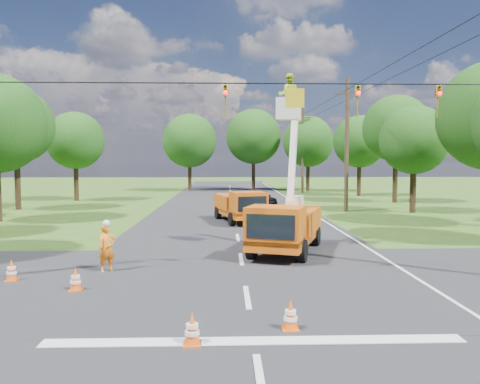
{
  "coord_description": "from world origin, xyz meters",
  "views": [
    {
      "loc": [
        -0.6,
        -12.89,
        3.91
      ],
      "look_at": [
        -0.02,
        5.84,
        2.6
      ],
      "focal_mm": 35.0,
      "sensor_mm": 36.0,
      "label": 1
    }
  ],
  "objects_px": {
    "tree_far_c": "(308,142)",
    "tree_right_e": "(360,142)",
    "ground_worker": "(107,248)",
    "pole_right_far": "(303,149)",
    "traffic_cone_1": "(291,315)",
    "traffic_cone_2": "(249,241)",
    "traffic_cone_3": "(273,226)",
    "distant_car": "(260,198)",
    "bucket_truck": "(286,214)",
    "tree_right_d": "(396,129)",
    "tree_left_f": "(75,141)",
    "tree_right_c": "(414,140)",
    "tree_far_a": "(190,141)",
    "tree_far_b": "(254,137)",
    "traffic_cone_5": "(12,271)",
    "traffic_cone_7": "(290,215)",
    "second_truck": "(240,206)",
    "tree_left_e": "(16,126)",
    "traffic_cone_4": "(75,279)",
    "pole_right_mid": "(347,143)",
    "traffic_cone_0": "(192,329)"
  },
  "relations": [
    {
      "from": "tree_far_c",
      "to": "tree_right_e",
      "type": "bearing_deg",
      "value": -58.44
    },
    {
      "from": "ground_worker",
      "to": "pole_right_far",
      "type": "height_order",
      "value": "pole_right_far"
    },
    {
      "from": "pole_right_far",
      "to": "tree_far_c",
      "type": "bearing_deg",
      "value": 63.43
    },
    {
      "from": "traffic_cone_1",
      "to": "tree_far_c",
      "type": "distance_m",
      "value": 47.64
    },
    {
      "from": "traffic_cone_2",
      "to": "traffic_cone_3",
      "type": "xyz_separation_m",
      "value": [
        1.55,
        4.57,
        0.0
      ]
    },
    {
      "from": "distant_car",
      "to": "bucket_truck",
      "type": "bearing_deg",
      "value": -114.36
    },
    {
      "from": "pole_right_far",
      "to": "tree_far_c",
      "type": "distance_m",
      "value": 2.43
    },
    {
      "from": "tree_right_d",
      "to": "tree_left_f",
      "type": "bearing_deg",
      "value": 174.21
    },
    {
      "from": "traffic_cone_1",
      "to": "tree_right_c",
      "type": "distance_m",
      "value": 27.0
    },
    {
      "from": "bucket_truck",
      "to": "distant_car",
      "type": "distance_m",
      "value": 20.38
    },
    {
      "from": "pole_right_far",
      "to": "tree_right_e",
      "type": "distance_m",
      "value": 7.32
    },
    {
      "from": "tree_far_a",
      "to": "tree_far_b",
      "type": "xyz_separation_m",
      "value": [
        8.0,
        2.0,
        0.62
      ]
    },
    {
      "from": "traffic_cone_5",
      "to": "traffic_cone_7",
      "type": "distance_m",
      "value": 18.5
    },
    {
      "from": "traffic_cone_3",
      "to": "tree_right_c",
      "type": "relative_size",
      "value": 0.09
    },
    {
      "from": "second_truck",
      "to": "tree_left_e",
      "type": "xyz_separation_m",
      "value": [
        -17.1,
        8.09,
        5.44
      ]
    },
    {
      "from": "distant_car",
      "to": "traffic_cone_4",
      "type": "distance_m",
      "value": 26.93
    },
    {
      "from": "traffic_cone_2",
      "to": "traffic_cone_5",
      "type": "distance_m",
      "value": 9.42
    },
    {
      "from": "tree_right_c",
      "to": "tree_far_b",
      "type": "height_order",
      "value": "tree_far_b"
    },
    {
      "from": "second_truck",
      "to": "tree_right_c",
      "type": "distance_m",
      "value": 14.5
    },
    {
      "from": "traffic_cone_4",
      "to": "tree_left_f",
      "type": "xyz_separation_m",
      "value": [
        -9.75,
        31.12,
        5.33
      ]
    },
    {
      "from": "ground_worker",
      "to": "traffic_cone_4",
      "type": "bearing_deg",
      "value": -132.89
    },
    {
      "from": "traffic_cone_7",
      "to": "pole_right_mid",
      "type": "xyz_separation_m",
      "value": [
        4.92,
        5.08,
        4.75
      ]
    },
    {
      "from": "traffic_cone_0",
      "to": "tree_right_e",
      "type": "xyz_separation_m",
      "value": [
        15.11,
        40.31,
        5.45
      ]
    },
    {
      "from": "second_truck",
      "to": "tree_right_d",
      "type": "xyz_separation_m",
      "value": [
        14.5,
        13.09,
        5.63
      ]
    },
    {
      "from": "traffic_cone_2",
      "to": "tree_right_e",
      "type": "xyz_separation_m",
      "value": [
        13.39,
        29.74,
        5.45
      ]
    },
    {
      "from": "ground_worker",
      "to": "traffic_cone_2",
      "type": "height_order",
      "value": "ground_worker"
    },
    {
      "from": "traffic_cone_7",
      "to": "tree_far_c",
      "type": "height_order",
      "value": "tree_far_c"
    },
    {
      "from": "traffic_cone_3",
      "to": "traffic_cone_4",
      "type": "distance_m",
      "value": 13.0
    },
    {
      "from": "tree_far_b",
      "to": "tree_right_d",
      "type": "bearing_deg",
      "value": -56.75
    },
    {
      "from": "tree_right_e",
      "to": "traffic_cone_1",
      "type": "bearing_deg",
      "value": -108.12
    },
    {
      "from": "second_truck",
      "to": "tree_far_a",
      "type": "xyz_separation_m",
      "value": [
        -5.3,
        29.09,
        5.14
      ]
    },
    {
      "from": "traffic_cone_0",
      "to": "traffic_cone_2",
      "type": "distance_m",
      "value": 10.71
    },
    {
      "from": "traffic_cone_5",
      "to": "tree_far_a",
      "type": "xyz_separation_m",
      "value": [
        2.46,
        42.93,
        5.83
      ]
    },
    {
      "from": "tree_right_e",
      "to": "pole_right_far",
      "type": "bearing_deg",
      "value": 136.67
    },
    {
      "from": "traffic_cone_4",
      "to": "tree_far_b",
      "type": "xyz_separation_m",
      "value": [
        8.05,
        46.12,
        6.45
      ]
    },
    {
      "from": "distant_car",
      "to": "tree_right_e",
      "type": "xyz_separation_m",
      "value": [
        11.43,
        10.23,
        5.15
      ]
    },
    {
      "from": "traffic_cone_1",
      "to": "tree_right_d",
      "type": "distance_m",
      "value": 35.02
    },
    {
      "from": "second_truck",
      "to": "traffic_cone_1",
      "type": "height_order",
      "value": "second_truck"
    },
    {
      "from": "traffic_cone_0",
      "to": "traffic_cone_3",
      "type": "height_order",
      "value": "same"
    },
    {
      "from": "tree_right_d",
      "to": "tree_right_c",
      "type": "bearing_deg",
      "value": -101.31
    },
    {
      "from": "bucket_truck",
      "to": "traffic_cone_1",
      "type": "bearing_deg",
      "value": -77.36
    },
    {
      "from": "traffic_cone_5",
      "to": "tree_right_c",
      "type": "distance_m",
      "value": 28.45
    },
    {
      "from": "traffic_cone_0",
      "to": "tree_left_e",
      "type": "xyz_separation_m",
      "value": [
        -15.49,
        27.31,
        6.13
      ]
    },
    {
      "from": "ground_worker",
      "to": "tree_right_c",
      "type": "height_order",
      "value": "tree_right_c"
    },
    {
      "from": "tree_left_e",
      "to": "traffic_cone_3",
      "type": "bearing_deg",
      "value": -32.98
    },
    {
      "from": "pole_right_far",
      "to": "traffic_cone_1",
      "type": "bearing_deg",
      "value": -99.72
    },
    {
      "from": "traffic_cone_4",
      "to": "pole_right_far",
      "type": "height_order",
      "value": "pole_right_far"
    },
    {
      "from": "tree_left_f",
      "to": "tree_right_d",
      "type": "distance_m",
      "value": 29.77
    },
    {
      "from": "traffic_cone_1",
      "to": "traffic_cone_5",
      "type": "height_order",
      "value": "same"
    },
    {
      "from": "traffic_cone_3",
      "to": "distant_car",
      "type": "bearing_deg",
      "value": 88.42
    }
  ]
}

